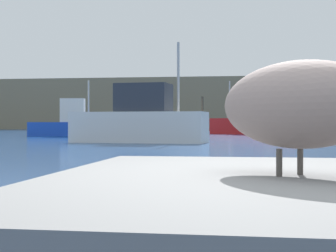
% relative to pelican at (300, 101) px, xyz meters
% --- Properties ---
extents(hillside_backdrop, '(140.00, 17.97, 6.86)m').
position_rel_pelican_xyz_m(hillside_backdrop, '(-0.31, 75.58, 2.36)').
color(hillside_backdrop, '#7F755B').
rests_on(hillside_backdrop, ground).
extents(pier_dock, '(2.46, 2.86, 0.70)m').
position_rel_pelican_xyz_m(pier_dock, '(-0.01, 0.01, -0.72)').
color(pier_dock, slate).
rests_on(pier_dock, ground).
extents(pelican, '(1.07, 1.09, 0.92)m').
position_rel_pelican_xyz_m(pelican, '(0.00, 0.00, 0.00)').
color(pelican, gray).
rests_on(pelican, pier_dock).
extents(fishing_boat_white, '(6.53, 2.64, 4.69)m').
position_rel_pelican_xyz_m(fishing_boat_white, '(-5.37, 22.40, -0.02)').
color(fishing_boat_white, white).
rests_on(fishing_boat_white, ground).
extents(fishing_boat_red, '(6.85, 4.80, 4.34)m').
position_rel_pelican_xyz_m(fishing_boat_red, '(-0.14, 41.02, -0.13)').
color(fishing_boat_red, red).
rests_on(fishing_boat_red, ground).
extents(fishing_boat_blue, '(5.27, 2.31, 3.87)m').
position_rel_pelican_xyz_m(fishing_boat_blue, '(-12.67, 33.26, -0.19)').
color(fishing_boat_blue, blue).
rests_on(fishing_boat_blue, ground).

